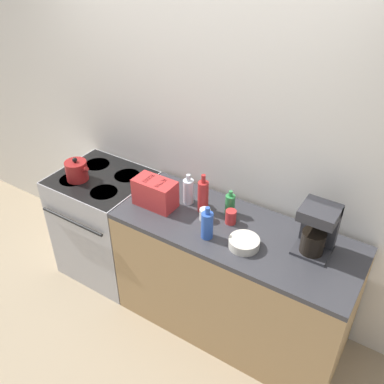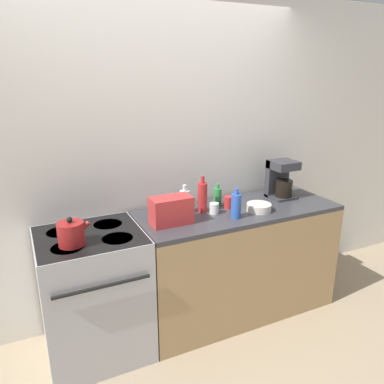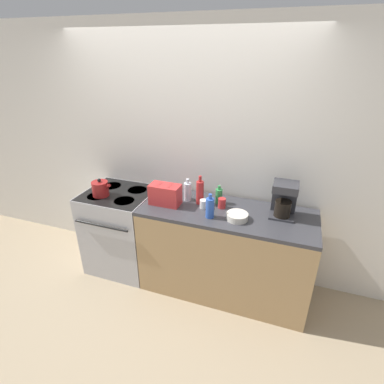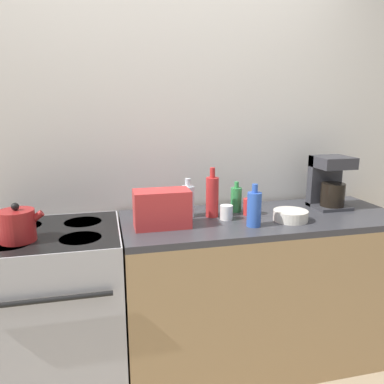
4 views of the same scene
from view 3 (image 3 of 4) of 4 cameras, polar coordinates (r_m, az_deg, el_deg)
name	(u,v)px [view 3 (image 3 of 4)]	position (r m, az deg, el deg)	size (l,w,h in m)	color
ground_plane	(161,294)	(3.31, -6.00, -18.80)	(12.00, 12.00, 0.00)	tan
wall_back	(183,155)	(3.17, -1.72, 7.05)	(8.00, 0.05, 2.60)	silver
stove	(122,229)	(3.48, -13.19, -6.89)	(0.71, 0.68, 0.93)	#B7B7BC
counter_block	(225,251)	(3.09, 6.30, -11.20)	(1.65, 0.65, 0.93)	tan
kettle	(100,189)	(3.22, -17.04, 0.63)	(0.21, 0.17, 0.19)	maroon
toaster	(165,194)	(2.91, -5.14, -0.47)	(0.30, 0.16, 0.20)	red
coffee_maker	(284,199)	(2.80, 17.15, -1.23)	(0.22, 0.21, 0.33)	#333338
bottle_clear	(188,191)	(2.98, -0.83, 0.16)	(0.08, 0.08, 0.23)	silver
bottle_red	(200,192)	(2.90, 1.53, -0.02)	(0.07, 0.07, 0.29)	#B72828
bottle_blue	(210,208)	(2.68, 3.44, -2.99)	(0.08, 0.08, 0.23)	#2D56B7
bottle_green	(219,196)	(2.94, 5.14, -0.73)	(0.07, 0.07, 0.19)	#338C47
cup_white	(204,204)	(2.86, 2.21, -2.29)	(0.07, 0.07, 0.08)	white
cup_red	(222,203)	(2.87, 5.71, -2.12)	(0.07, 0.07, 0.10)	red
bowl	(237,216)	(2.70, 8.60, -4.62)	(0.19, 0.19, 0.06)	beige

